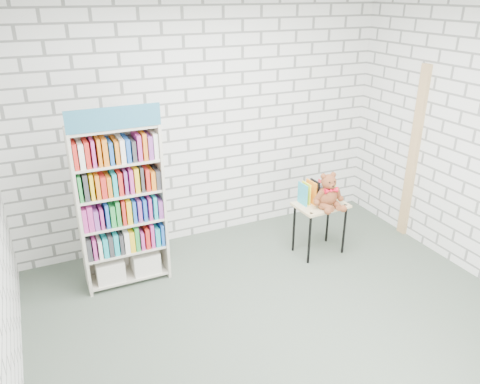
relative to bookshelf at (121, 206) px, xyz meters
name	(u,v)px	position (x,y,z in m)	size (l,w,h in m)	color
ground	(287,324)	(1.18, -1.36, -0.87)	(4.50, 4.50, 0.00)	#465245
room_shell	(297,139)	(1.18, -1.36, 0.92)	(4.52, 4.02, 2.81)	silver
bookshelf	(121,206)	(0.00, 0.00, 0.00)	(0.85, 0.33, 1.90)	beige
display_table	(320,211)	(2.15, -0.37, -0.33)	(0.59, 0.43, 0.62)	tan
table_books	(317,191)	(2.15, -0.27, -0.13)	(0.41, 0.20, 0.24)	#2BA5BD
teddy_bear	(329,194)	(2.18, -0.46, -0.09)	(0.37, 0.34, 0.40)	maroon
door_trim	(413,154)	(3.40, -0.41, 0.18)	(0.05, 0.12, 2.10)	tan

